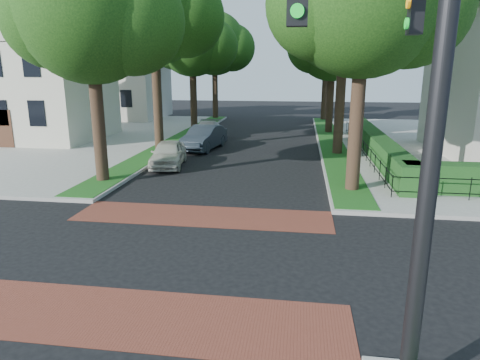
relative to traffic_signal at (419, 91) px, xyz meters
name	(u,v)px	position (x,y,z in m)	size (l,w,h in m)	color
ground	(177,254)	(-4.89, 4.41, -4.71)	(120.00, 120.00, 0.00)	black
sidewalk_nw	(1,136)	(-24.39, 23.41, -4.63)	(30.00, 30.00, 0.15)	gray
crosswalk_far	(203,216)	(-4.89, 7.61, -4.70)	(9.00, 2.20, 0.01)	brown
crosswalk_near	(134,317)	(-4.89, 1.21, -4.70)	(9.00, 2.20, 0.01)	brown
grass_strip_ne	(331,142)	(0.51, 23.51, -4.55)	(1.60, 29.80, 0.02)	#164A15
grass_strip_nw	(179,138)	(-10.29, 23.51, -4.55)	(1.60, 29.80, 0.02)	#164A15
tree_right_mid	(347,14)	(0.72, 19.66, 3.28)	(8.25, 7.09, 11.22)	black
tree_right_far	(334,44)	(0.71, 28.64, 2.20)	(7.25, 6.23, 9.74)	black
tree_right_back	(328,45)	(0.72, 37.64, 2.56)	(7.50, 6.45, 10.20)	black
tree_left_near	(94,13)	(-10.28, 11.64, 2.56)	(7.50, 6.45, 10.20)	black
tree_left_mid	(156,11)	(-10.28, 19.66, 3.64)	(8.00, 6.88, 11.48)	black
tree_left_far	(194,42)	(-10.29, 28.63, 2.41)	(7.00, 6.02, 9.86)	black
tree_left_back	(216,44)	(-10.28, 37.65, 2.70)	(7.75, 6.66, 10.44)	black
hedge_main_road	(376,144)	(2.81, 19.41, -3.96)	(1.00, 18.00, 1.20)	#184016
fence_main_road	(362,146)	(2.01, 19.41, -4.11)	(0.06, 18.00, 0.90)	black
house_left_near	(33,69)	(-20.38, 22.41, 0.33)	(10.00, 9.00, 10.14)	beige
house_left_far	(117,69)	(-20.38, 36.41, 0.33)	(10.00, 9.00, 10.14)	beige
traffic_signal	(419,91)	(0.00, 0.00, 0.00)	(2.17, 2.00, 8.00)	black
parked_car_front	(168,154)	(-8.49, 15.18, -4.02)	(1.61, 4.01, 1.37)	beige
parked_car_middle	(204,138)	(-7.71, 20.26, -3.94)	(1.61, 4.63, 1.53)	#222B34
parked_car_rear	(207,131)	(-8.30, 23.94, -4.05)	(1.85, 4.56, 1.32)	slate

